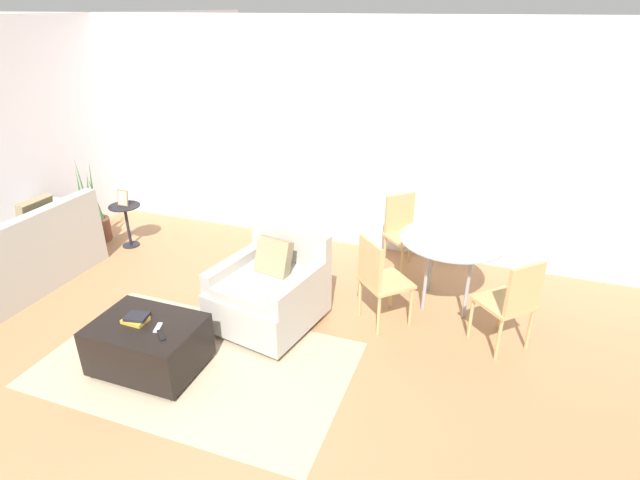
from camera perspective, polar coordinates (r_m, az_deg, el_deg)
The scene contains 16 objects.
ground_plane at distance 4.06m, azimuth -15.88°, elevation -20.30°, with size 20.00×20.00×0.00m, color #A3754C.
wall_back at distance 6.19m, azimuth 1.50°, elevation 11.64°, with size 12.00×0.06×2.75m.
area_rug at distance 4.60m, azimuth -13.90°, elevation -13.58°, with size 2.64×1.57×0.01m.
couch at distance 6.26m, azimuth -32.27°, elevation -2.66°, with size 0.87×2.08×0.94m.
armchair at distance 4.82m, azimuth -5.71°, elevation -5.85°, with size 1.03×1.09×0.87m.
ottoman at distance 4.53m, azimuth -19.01°, elevation -11.17°, with size 0.88×0.64×0.45m.
book_stack at distance 4.45m, azimuth -20.28°, elevation -8.42°, with size 0.21×0.17×0.06m.
tv_remote_primary at distance 4.32m, azimuth -18.03°, elevation -9.50°, with size 0.08×0.14×0.01m.
tv_remote_secondary at distance 4.23m, azimuth -17.69°, elevation -10.31°, with size 0.14×0.13×0.01m.
potted_plant at distance 7.20m, azimuth -24.34°, elevation 1.68°, with size 0.37×0.37×1.15m.
side_table at distance 6.79m, azimuth -21.25°, elevation 2.37°, with size 0.38×0.38×0.56m.
picture_frame at distance 6.70m, azimuth -21.61°, elevation 4.48°, with size 0.15×0.07×0.20m.
dining_table at distance 5.14m, azimuth 14.86°, elevation -0.75°, with size 1.05×1.05×0.74m.
dining_chair_near_left at distance 4.74m, azimuth 6.72°, elevation -4.15°, with size 0.59×0.59×0.90m.
dining_chair_near_right at distance 4.67m, azimuth 21.13°, elevation -6.35°, with size 0.59×0.59×0.90m.
dining_chair_far_left at distance 5.79m, azimuth 9.54°, elevation 1.33°, with size 0.59×0.59×0.90m.
Camera 1 is at (1.90, -2.19, 2.83)m, focal length 28.00 mm.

